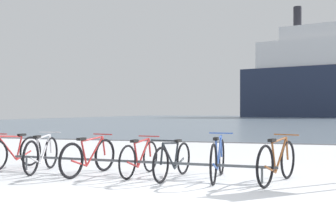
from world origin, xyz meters
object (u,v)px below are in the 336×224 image
Objects in this scene: ferry_ship at (320,79)px; bicycle_4 at (173,160)px; bicycle_3 at (140,158)px; bicycle_6 at (277,161)px; bicycle_1 at (42,154)px; bicycle_2 at (89,157)px; bicycle_5 at (218,159)px; bicycle_0 at (14,152)px.

bicycle_4 is at bearing -98.65° from ferry_ship.
bicycle_6 is at bearing -3.03° from bicycle_3.
ferry_ship reaches higher than bicycle_3.
bicycle_1 is 0.99× the size of bicycle_2.
ferry_ship reaches higher than bicycle_4.
bicycle_5 is at bearing -98.12° from ferry_ship.
bicycle_3 reaches higher than bicycle_4.
ferry_ship is at bearing 81.88° from bicycle_5.
bicycle_6 is at bearing -0.51° from bicycle_1.
bicycle_1 is at bearing -100.46° from ferry_ship.
bicycle_2 is 0.93× the size of bicycle_5.
bicycle_4 is at bearing -4.39° from bicycle_0.
bicycle_5 is (2.50, 0.12, 0.02)m from bicycle_2.
ferry_ship is at bearing 80.26° from bicycle_2.
bicycle_5 is 87.35m from ferry_ship.
ferry_ship reaches higher than bicycle_5.
bicycle_0 is 1.02× the size of bicycle_4.
bicycle_5 is 1.07× the size of bicycle_6.
bicycle_3 is (2.92, -0.12, -0.02)m from bicycle_0.
bicycle_1 is 1.12m from bicycle_2.
bicycle_6 is 0.05× the size of ferry_ship.
ferry_ship is (12.28, 86.07, 8.35)m from bicycle_5.
bicycle_3 is (0.98, 0.18, -0.01)m from bicycle_2.
ferry_ship reaches higher than bicycle_1.
ferry_ship reaches higher than bicycle_2.
bicycle_5 reaches higher than bicycle_0.
bicycle_2 is at bearing -179.30° from bicycle_6.
bicycle_2 is 87.86m from ferry_ship.
bicycle_2 is (1.11, -0.08, -0.01)m from bicycle_1.
ferry_ship is at bearing 80.88° from bicycle_3.
bicycle_1 reaches higher than bicycle_2.
bicycle_2 is at bearing -169.71° from bicycle_3.
bicycle_0 is 1.96m from bicycle_2.
bicycle_2 reaches higher than bicycle_3.
bicycle_2 reaches higher than bicycle_4.
bicycle_5 is at bearing -2.04° from bicycle_3.
bicycle_5 is at bearing -2.25° from bicycle_0.
bicycle_4 is (3.63, -0.28, -0.02)m from bicycle_0.
bicycle_4 is 0.98× the size of bicycle_6.
bicycle_5 reaches higher than bicycle_1.
ferry_ship is (16.73, 85.90, 8.37)m from bicycle_0.
bicycle_5 is (1.52, -0.05, 0.04)m from bicycle_3.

